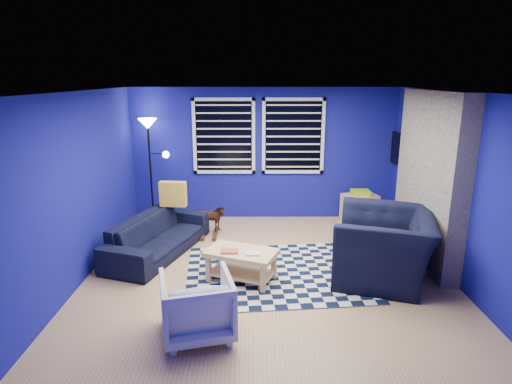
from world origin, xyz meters
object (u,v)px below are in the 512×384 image
Objects in this scene: tv at (401,151)px; armchair_bent at (197,305)px; floor_lamp at (150,138)px; cabinet at (359,207)px; coffee_table at (241,259)px; sofa at (158,235)px; armchair_big at (384,246)px; rocking_horse at (209,219)px.

tv reaches higher than armchair_bent.
cabinet is at bearing 0.84° from floor_lamp.
floor_lamp is (-4.52, 0.19, 0.20)m from tv.
cabinet is at bearing 157.99° from tv.
tv reaches higher than coffee_table.
armchair_bent is 4.10m from floor_lamp.
tv is 4.46m from sofa.
cabinet reaches higher than sofa.
cabinet is 4.13m from floor_lamp.
armchair_big is at bearing -112.21° from tv.
rocking_horse is at bearing 109.07° from coffee_table.
sofa is at bearing -75.02° from floor_lamp.
sofa is at bearing -87.66° from armchair_big.
tv is at bearing -77.24° from rocking_horse.
cabinet is at bearing 48.88° from coffee_table.
rocking_horse is 1.84m from coffee_table.
cabinet is at bearing -47.38° from sofa.
rocking_horse is 1.85m from floor_lamp.
coffee_table is 3.33m from cabinet.
sofa is 2.87× the size of cabinet.
floor_lamp is at bearing 165.06° from cabinet.
armchair_big reaches higher than rocking_horse.
armchair_big is 1.98× the size of cabinet.
coffee_table is at bearing -69.78° from armchair_big.
tv is 0.71× the size of armchair_big.
sofa is at bearing 142.06° from rocking_horse.
rocking_horse reaches higher than coffee_table.
floor_lamp reaches higher than sofa.
coffee_table is 3.25m from floor_lamp.
coffee_table is at bearing -141.21° from tv.
armchair_big is 2.41m from cabinet.
cabinet is (2.79, 0.76, -0.03)m from rocking_horse.
tv is at bearing -2.44° from floor_lamp.
floor_lamp is (-1.72, 2.45, 1.28)m from coffee_table.
floor_lamp is (-1.28, 3.68, 1.26)m from armchair_bent.
tv is 1.33× the size of armchair_bent.
floor_lamp is at bearing -105.77° from armchair_big.
rocking_horse is (-0.17, 2.98, -0.04)m from armchair_bent.
armchair_bent is 1.36× the size of rocking_horse.
tv is 3.76m from coffee_table.
sofa is 1.63m from coffee_table.
floor_lamp is at bearing 61.94° from rocking_horse.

